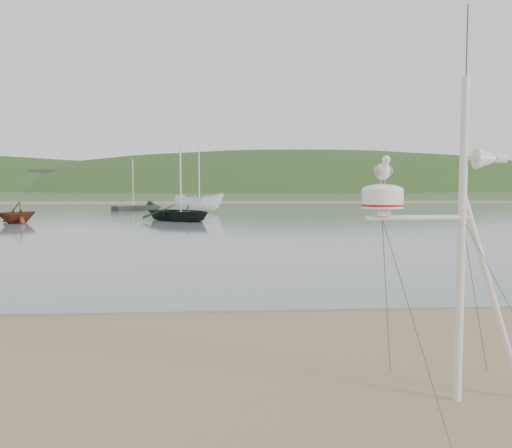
{
  "coord_description": "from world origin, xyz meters",
  "views": [
    {
      "loc": [
        1.52,
        -6.76,
        2.58
      ],
      "look_at": [
        2.06,
        1.0,
        2.01
      ],
      "focal_mm": 38.0,
      "sensor_mm": 36.0,
      "label": 1
    }
  ],
  "objects": [
    {
      "name": "mast_rig",
      "position": [
        4.3,
        -0.69,
        1.12
      ],
      "size": [
        2.05,
        2.19,
        4.63
      ],
      "color": "silver",
      "rests_on": "ground"
    },
    {
      "name": "boat_white",
      "position": [
        -0.2,
        42.97,
        2.32
      ],
      "size": [
        1.99,
        1.95,
        4.56
      ],
      "primitive_type": "imported",
      "rotation": [
        0.0,
        0.0,
        1.42
      ],
      "color": "white",
      "rests_on": "water"
    },
    {
      "name": "boat_red",
      "position": [
        -11.69,
        29.73,
        1.4
      ],
      "size": [
        2.73,
        2.57,
        2.72
      ],
      "primitive_type": "imported",
      "rotation": [
        0.0,
        0.0,
        -0.66
      ],
      "color": "#5E2115",
      "rests_on": "water"
    },
    {
      "name": "hill_ridge",
      "position": [
        18.52,
        235.0,
        -19.7
      ],
      "size": [
        620.0,
        180.0,
        80.0
      ],
      "color": "#223C18",
      "rests_on": "ground"
    },
    {
      "name": "sandbar",
      "position": [
        0.0,
        70.0,
        0.07
      ],
      "size": [
        560.0,
        7.0,
        0.07
      ],
      "primitive_type": "cube",
      "color": "#8B6D50",
      "rests_on": "water"
    },
    {
      "name": "boat_dark",
      "position": [
        -1.09,
        31.43,
        2.8
      ],
      "size": [
        3.65,
        3.55,
        5.53
      ],
      "primitive_type": "imported",
      "rotation": [
        0.0,
        0.0,
        0.76
      ],
      "color": "black",
      "rests_on": "water"
    },
    {
      "name": "water",
      "position": [
        0.0,
        132.0,
        0.02
      ],
      "size": [
        560.0,
        256.0,
        0.04
      ],
      "primitive_type": "cube",
      "color": "slate",
      "rests_on": "ground"
    },
    {
      "name": "far_cottages",
      "position": [
        3.0,
        196.0,
        4.0
      ],
      "size": [
        294.4,
        6.3,
        8.0
      ],
      "color": "silver",
      "rests_on": "ground"
    },
    {
      "name": "sailboat_dark_mid",
      "position": [
        -5.8,
        47.56,
        0.3
      ],
      "size": [
        4.92,
        4.59,
        5.44
      ],
      "color": "black",
      "rests_on": "ground"
    },
    {
      "name": "ground",
      "position": [
        0.0,
        0.0,
        0.0
      ],
      "size": [
        560.0,
        560.0,
        0.0
      ],
      "primitive_type": "plane",
      "color": "#8B6D50",
      "rests_on": "ground"
    }
  ]
}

